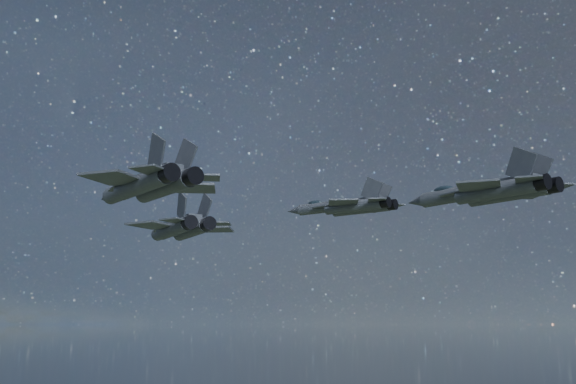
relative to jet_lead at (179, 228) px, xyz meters
The scene contains 4 objects.
jet_lead is the anchor object (origin of this frame).
jet_left 20.80m from the jet_lead, 40.00° to the left, with size 15.82×11.23×4.02m.
jet_right 27.47m from the jet_lead, 49.00° to the right, with size 17.05×11.52×4.29m.
jet_slot 36.63m from the jet_lead, 10.78° to the left, with size 17.97×12.27×4.51m.
Camera 1 is at (46.76, -56.77, 136.40)m, focal length 42.00 mm.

